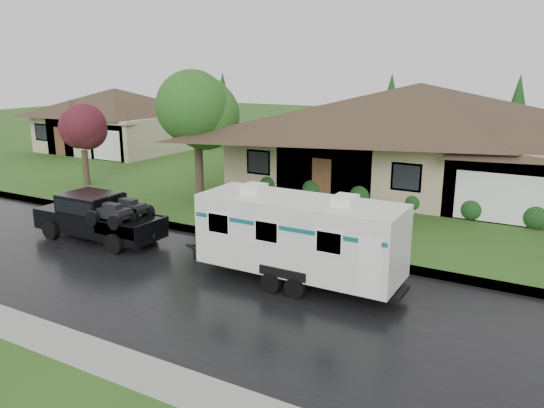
# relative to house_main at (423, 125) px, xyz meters

# --- Properties ---
(ground) EXTENTS (140.00, 140.00, 0.00)m
(ground) POSITION_rel_house_main_xyz_m (-2.29, -13.84, -3.59)
(ground) COLOR #2A541A
(ground) RESTS_ON ground
(road) EXTENTS (140.00, 8.00, 0.01)m
(road) POSITION_rel_house_main_xyz_m (-2.29, -15.84, -3.59)
(road) COLOR black
(road) RESTS_ON ground
(curb) EXTENTS (140.00, 0.50, 0.15)m
(curb) POSITION_rel_house_main_xyz_m (-2.29, -11.59, -3.52)
(curb) COLOR gray
(curb) RESTS_ON ground
(lawn) EXTENTS (140.00, 26.00, 0.15)m
(lawn) POSITION_rel_house_main_xyz_m (-2.29, 1.16, -3.52)
(lawn) COLOR #2A541A
(lawn) RESTS_ON ground
(house_main) EXTENTS (19.44, 10.80, 6.90)m
(house_main) POSITION_rel_house_main_xyz_m (0.00, 0.00, 0.00)
(house_main) COLOR tan
(house_main) RESTS_ON lawn
(house_far) EXTENTS (10.80, 8.64, 5.80)m
(house_far) POSITION_rel_house_main_xyz_m (-24.07, 2.02, -0.62)
(house_far) COLOR tan
(house_far) RESTS_ON lawn
(tree_left_green) EXTENTS (3.72, 3.72, 6.16)m
(tree_left_green) POSITION_rel_house_main_xyz_m (-9.33, -7.00, 0.83)
(tree_left_green) COLOR #382B1E
(tree_left_green) RESTS_ON lawn
(tree_red) EXTENTS (2.68, 2.68, 4.43)m
(tree_red) POSITION_rel_house_main_xyz_m (-16.40, -8.02, -0.38)
(tree_red) COLOR #382B1E
(tree_red) RESTS_ON lawn
(shrub_row) EXTENTS (13.60, 1.00, 1.00)m
(shrub_row) POSITION_rel_house_main_xyz_m (-0.29, -4.54, -2.94)
(shrub_row) COLOR #143814
(shrub_row) RESTS_ON lawn
(pickup_truck) EXTENTS (5.40, 2.05, 1.80)m
(pickup_truck) POSITION_rel_house_main_xyz_m (-8.82, -14.23, -2.63)
(pickup_truck) COLOR black
(pickup_truck) RESTS_ON ground
(travel_trailer) EXTENTS (6.66, 2.34, 2.99)m
(travel_trailer) POSITION_rel_house_main_xyz_m (-0.02, -14.23, -2.01)
(travel_trailer) COLOR silver
(travel_trailer) RESTS_ON ground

